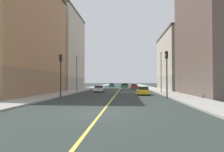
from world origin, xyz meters
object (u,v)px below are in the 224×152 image
(building_right_midblock, at_px, (57,51))
(traffic_light_left_near, at_px, (167,68))
(street_lamp_right_near, at_px, (77,69))
(car_white, at_px, (99,89))
(traffic_light_right_near, at_px, (61,70))
(car_green, at_px, (124,86))
(car_yellow, at_px, (143,91))
(car_black, at_px, (126,85))
(building_left_mid, at_px, (185,62))
(car_red, at_px, (134,86))
(car_teal, at_px, (112,85))
(street_lamp_left_near, at_px, (161,68))
(building_right_corner, at_px, (11,36))

(building_right_midblock, relative_size, traffic_light_left_near, 3.41)
(traffic_light_left_near, relative_size, street_lamp_right_near, 0.83)
(building_right_midblock, height_order, car_white, building_right_midblock)
(traffic_light_right_near, relative_size, car_green, 1.25)
(car_yellow, bearing_deg, car_white, 134.04)
(traffic_light_left_near, xyz_separation_m, car_white, (-10.29, 14.66, -3.15))
(car_green, bearing_deg, traffic_light_right_near, -100.75)
(car_black, bearing_deg, street_lamp_right_near, -101.35)
(traffic_light_right_near, xyz_separation_m, street_lamp_right_near, (-0.98, 12.61, 0.78))
(building_left_mid, relative_size, car_green, 4.63)
(car_red, height_order, car_teal, car_teal)
(car_red, bearing_deg, car_green, 121.60)
(traffic_light_right_near, distance_m, street_lamp_right_near, 12.67)
(street_lamp_right_near, bearing_deg, street_lamp_left_near, -8.91)
(car_yellow, distance_m, car_white, 11.42)
(building_right_corner, bearing_deg, traffic_light_left_near, -12.62)
(building_right_midblock, height_order, traffic_light_left_near, building_right_midblock)
(car_red, xyz_separation_m, car_black, (-2.58, 22.78, 0.02))
(building_left_mid, relative_size, street_lamp_left_near, 2.88)
(car_red, relative_size, car_black, 0.95)
(street_lamp_right_near, bearing_deg, building_right_midblock, 121.18)
(building_left_mid, distance_m, traffic_light_left_near, 28.20)
(car_teal, bearing_deg, building_left_mid, -49.11)
(building_left_mid, distance_m, car_white, 23.84)
(street_lamp_right_near, bearing_deg, traffic_light_right_near, -85.54)
(traffic_light_left_near, distance_m, car_yellow, 7.55)
(traffic_light_left_near, relative_size, car_yellow, 1.40)
(building_right_midblock, bearing_deg, car_white, -43.93)
(traffic_light_right_near, xyz_separation_m, street_lamp_left_near, (14.25, 10.22, 0.85))
(car_green, bearing_deg, street_lamp_right_near, -107.46)
(traffic_light_left_near, bearing_deg, traffic_light_right_near, 180.00)
(car_black, bearing_deg, car_teal, -120.67)
(street_lamp_left_near, height_order, car_green, street_lamp_left_near)
(building_right_midblock, relative_size, street_lamp_left_near, 2.79)
(car_red, xyz_separation_m, car_green, (-3.07, 5.00, 0.06))
(building_left_mid, bearing_deg, car_red, 145.66)
(street_lamp_left_near, bearing_deg, building_left_mid, 62.27)
(building_left_mid, bearing_deg, car_yellow, -120.76)
(building_left_mid, distance_m, car_green, 21.15)
(building_right_corner, height_order, car_yellow, building_right_corner)
(traffic_light_right_near, bearing_deg, car_white, 78.63)
(street_lamp_right_near, height_order, car_red, street_lamp_right_near)
(building_left_mid, relative_size, traffic_light_right_near, 3.71)
(building_left_mid, relative_size, traffic_light_left_near, 3.52)
(building_right_midblock, distance_m, car_yellow, 30.12)
(building_left_mid, height_order, building_right_corner, building_right_corner)
(car_red, bearing_deg, street_lamp_right_near, -117.71)
(traffic_light_left_near, bearing_deg, building_right_midblock, 130.45)
(street_lamp_left_near, distance_m, car_red, 25.00)
(traffic_light_left_near, bearing_deg, car_green, 98.20)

